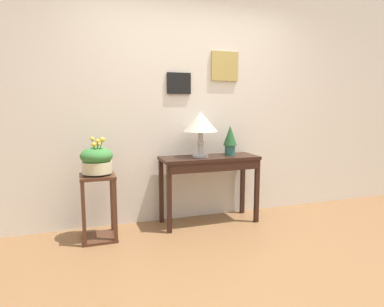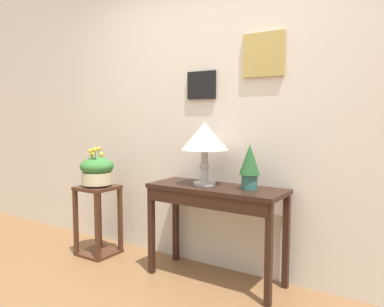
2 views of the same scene
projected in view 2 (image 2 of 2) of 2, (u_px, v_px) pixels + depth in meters
back_wall_with_art at (219, 106)px, 3.22m from camera, size 9.00×0.13×2.80m
console_table at (214, 202)px, 2.95m from camera, size 1.09×0.41×0.76m
table_lamp at (205, 138)px, 2.98m from camera, size 0.38×0.38×0.50m
potted_plant_on_console at (250, 164)px, 2.82m from camera, size 0.16×0.16×0.34m
pedestal_stand_left at (98, 220)px, 3.57m from camera, size 0.33×0.33×0.66m
planter_bowl_wide at (97, 170)px, 3.53m from camera, size 0.31×0.31×0.37m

